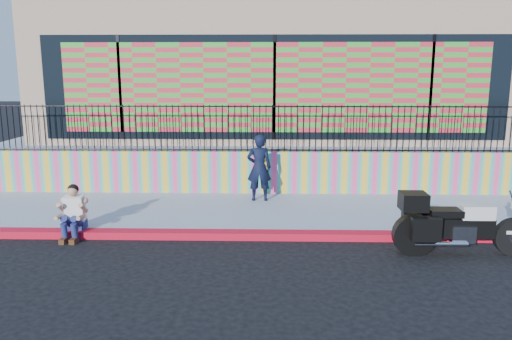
{
  "coord_description": "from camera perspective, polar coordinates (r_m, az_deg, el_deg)",
  "views": [
    {
      "loc": [
        -0.16,
        -9.53,
        3.31
      ],
      "look_at": [
        -0.43,
        1.2,
        1.17
      ],
      "focal_mm": 35.0,
      "sensor_mm": 36.0,
      "label": 1
    }
  ],
  "objects": [
    {
      "name": "red_curb",
      "position": [
        10.06,
        2.27,
        -7.46
      ],
      "size": [
        16.0,
        0.3,
        0.15
      ],
      "primitive_type": "cube",
      "color": "#B30C29",
      "rests_on": "ground"
    },
    {
      "name": "sidewalk",
      "position": [
        11.64,
        2.16,
        -4.85
      ],
      "size": [
        16.0,
        3.0,
        0.15
      ],
      "primitive_type": "cube",
      "color": "#8C94A9",
      "rests_on": "ground"
    },
    {
      "name": "police_officer",
      "position": [
        12.21,
        0.35,
        0.26
      ],
      "size": [
        0.62,
        0.43,
        1.64
      ],
      "primitive_type": "imported",
      "rotation": [
        0.0,
        0.0,
        3.2
      ],
      "color": "black",
      "rests_on": "sidewalk"
    },
    {
      "name": "seated_man",
      "position": [
        10.6,
        -20.25,
        -5.07
      ],
      "size": [
        0.54,
        0.71,
        1.06
      ],
      "color": "navy",
      "rests_on": "ground"
    },
    {
      "name": "mural_wall",
      "position": [
        13.04,
        2.09,
        -0.25
      ],
      "size": [
        16.0,
        0.2,
        1.1
      ],
      "primitive_type": "cube",
      "color": "#FF4388",
      "rests_on": "sidewalk"
    },
    {
      "name": "ground",
      "position": [
        10.09,
        2.27,
        -7.86
      ],
      "size": [
        90.0,
        90.0,
        0.0
      ],
      "primitive_type": "plane",
      "color": "black",
      "rests_on": "ground"
    },
    {
      "name": "police_motorcycle",
      "position": [
        9.79,
        22.5,
        -5.36
      ],
      "size": [
        2.48,
        0.82,
        1.55
      ],
      "color": "black",
      "rests_on": "ground"
    },
    {
      "name": "storefront_building",
      "position": [
        17.66,
        1.97,
        11.09
      ],
      "size": [
        14.0,
        8.06,
        4.0
      ],
      "color": "tan",
      "rests_on": "elevated_platform"
    },
    {
      "name": "metal_fence",
      "position": [
        12.86,
        2.13,
        4.77
      ],
      "size": [
        15.8,
        0.04,
        1.2
      ],
      "primitive_type": null,
      "color": "black",
      "rests_on": "mural_wall"
    },
    {
      "name": "elevated_platform",
      "position": [
        18.08,
        1.91,
        2.75
      ],
      "size": [
        16.0,
        10.0,
        1.25
      ],
      "primitive_type": "cube",
      "color": "#8C94A9",
      "rests_on": "ground"
    }
  ]
}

